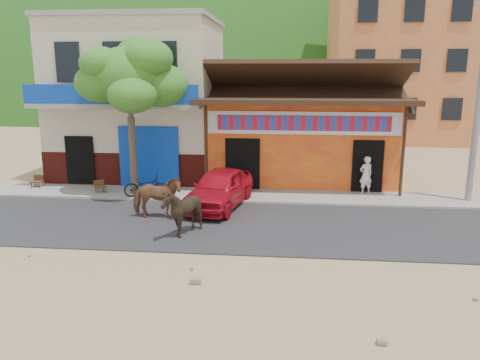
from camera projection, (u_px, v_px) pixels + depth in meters
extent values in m
plane|color=#9E825B|center=(233.00, 256.00, 12.57)|extent=(120.00, 120.00, 0.00)
cube|color=#28282B|center=(242.00, 225.00, 14.99)|extent=(60.00, 5.00, 0.04)
cube|color=gray|center=(250.00, 196.00, 18.37)|extent=(60.00, 2.00, 0.12)
cube|color=orange|center=(300.00, 139.00, 21.66)|extent=(8.00, 6.00, 3.60)
cube|color=beige|center=(141.00, 101.00, 22.00)|extent=(7.00, 6.00, 7.00)
cube|color=#CC723F|center=(395.00, 55.00, 33.59)|extent=(9.00, 9.00, 12.00)
ellipsoid|color=#194C14|center=(281.00, 27.00, 77.68)|extent=(100.00, 40.00, 24.00)
cylinder|color=gray|center=(480.00, 92.00, 16.65)|extent=(0.24, 0.24, 8.00)
imported|color=brown|center=(157.00, 197.00, 15.53)|extent=(1.76, 0.90, 1.44)
imported|color=black|center=(182.00, 212.00, 13.87)|extent=(1.67, 1.58, 1.48)
imported|color=#B80D1E|center=(220.00, 188.00, 16.84)|extent=(2.42, 4.32, 1.39)
imported|color=black|center=(145.00, 186.00, 17.97)|extent=(1.72, 0.96, 0.86)
imported|color=white|center=(366.00, 175.00, 18.35)|extent=(0.64, 0.54, 1.50)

